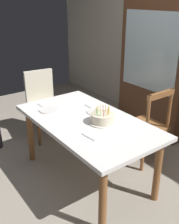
{
  "coord_description": "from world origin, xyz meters",
  "views": [
    {
      "loc": [
        2.0,
        -1.44,
        1.89
      ],
      "look_at": [
        0.05,
        0.0,
        0.82
      ],
      "focal_mm": 42.5,
      "sensor_mm": 36.0,
      "label": 1
    }
  ],
  "objects_px": {
    "birthday_cake": "(102,118)",
    "chair_spindle_back": "(146,127)",
    "plate_far_side": "(97,112)",
    "plate_near_celebrant": "(49,110)",
    "chair_upholstered": "(43,101)",
    "china_cabinet": "(158,67)",
    "dining_table": "(87,127)"
  },
  "relations": [
    {
      "from": "birthday_cake",
      "to": "chair_spindle_back",
      "type": "height_order",
      "value": "chair_spindle_back"
    },
    {
      "from": "plate_far_side",
      "to": "plate_near_celebrant",
      "type": "bearing_deg",
      "value": -132.07
    },
    {
      "from": "plate_far_side",
      "to": "chair_upholstered",
      "type": "height_order",
      "value": "chair_upholstered"
    },
    {
      "from": "plate_near_celebrant",
      "to": "china_cabinet",
      "type": "height_order",
      "value": "china_cabinet"
    },
    {
      "from": "plate_near_celebrant",
      "to": "plate_far_side",
      "type": "bearing_deg",
      "value": 47.93
    },
    {
      "from": "dining_table",
      "to": "chair_spindle_back",
      "type": "relative_size",
      "value": 1.67
    },
    {
      "from": "plate_far_side",
      "to": "china_cabinet",
      "type": "relative_size",
      "value": 0.12
    },
    {
      "from": "chair_upholstered",
      "to": "china_cabinet",
      "type": "bearing_deg",
      "value": 62.0
    },
    {
      "from": "chair_spindle_back",
      "to": "chair_upholstered",
      "type": "xyz_separation_m",
      "value": [
        -1.33,
        -0.67,
        0.07
      ]
    },
    {
      "from": "chair_spindle_back",
      "to": "chair_upholstered",
      "type": "distance_m",
      "value": 1.49
    },
    {
      "from": "birthday_cake",
      "to": "china_cabinet",
      "type": "bearing_deg",
      "value": 110.85
    },
    {
      "from": "plate_far_side",
      "to": "chair_upholstered",
      "type": "bearing_deg",
      "value": -174.46
    },
    {
      "from": "birthday_cake",
      "to": "plate_far_side",
      "type": "height_order",
      "value": "birthday_cake"
    },
    {
      "from": "chair_upholstered",
      "to": "birthday_cake",
      "type": "bearing_deg",
      "value": -0.44
    },
    {
      "from": "plate_far_side",
      "to": "china_cabinet",
      "type": "distance_m",
      "value": 1.42
    },
    {
      "from": "plate_far_side",
      "to": "china_cabinet",
      "type": "height_order",
      "value": "china_cabinet"
    },
    {
      "from": "dining_table",
      "to": "plate_far_side",
      "type": "distance_m",
      "value": 0.23
    },
    {
      "from": "dining_table",
      "to": "chair_upholstered",
      "type": "distance_m",
      "value": 1.19
    },
    {
      "from": "dining_table",
      "to": "plate_near_celebrant",
      "type": "height_order",
      "value": "plate_near_celebrant"
    },
    {
      "from": "birthday_cake",
      "to": "plate_near_celebrant",
      "type": "distance_m",
      "value": 0.66
    },
    {
      "from": "dining_table",
      "to": "chair_spindle_back",
      "type": "bearing_deg",
      "value": 79.28
    },
    {
      "from": "plate_near_celebrant",
      "to": "china_cabinet",
      "type": "distance_m",
      "value": 1.77
    },
    {
      "from": "dining_table",
      "to": "china_cabinet",
      "type": "distance_m",
      "value": 1.64
    },
    {
      "from": "dining_table",
      "to": "chair_upholstered",
      "type": "height_order",
      "value": "chair_upholstered"
    },
    {
      "from": "dining_table",
      "to": "chair_upholstered",
      "type": "xyz_separation_m",
      "value": [
        -1.18,
        0.09,
        -0.1
      ]
    },
    {
      "from": "chair_spindle_back",
      "to": "chair_upholstered",
      "type": "relative_size",
      "value": 1.0
    },
    {
      "from": "plate_near_celebrant",
      "to": "china_cabinet",
      "type": "relative_size",
      "value": 0.12
    },
    {
      "from": "plate_near_celebrant",
      "to": "plate_far_side",
      "type": "relative_size",
      "value": 1.0
    },
    {
      "from": "birthday_cake",
      "to": "china_cabinet",
      "type": "relative_size",
      "value": 0.15
    },
    {
      "from": "birthday_cake",
      "to": "chair_spindle_back",
      "type": "xyz_separation_m",
      "value": [
        -0.01,
        0.68,
        -0.31
      ]
    },
    {
      "from": "dining_table",
      "to": "plate_near_celebrant",
      "type": "xyz_separation_m",
      "value": [
        -0.44,
        -0.2,
        0.1
      ]
    },
    {
      "from": "birthday_cake",
      "to": "plate_near_celebrant",
      "type": "height_order",
      "value": "birthday_cake"
    }
  ]
}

